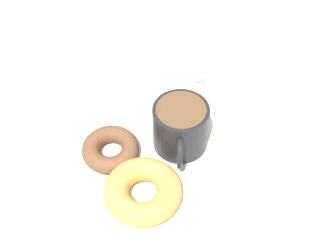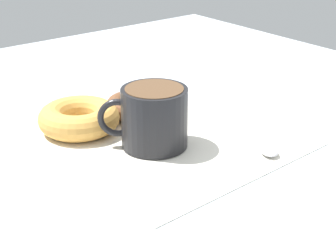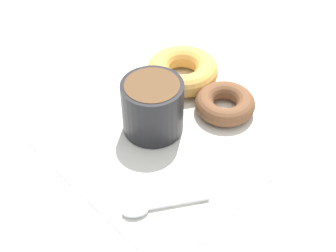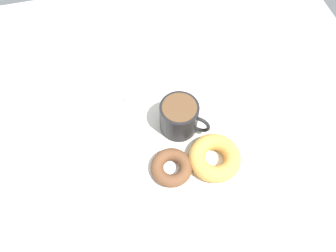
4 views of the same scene
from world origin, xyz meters
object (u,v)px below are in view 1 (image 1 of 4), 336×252
Objects in this scene: coffee_cup at (181,127)px; spoon at (190,78)px; donut_near_cup at (110,149)px; donut_far at (143,191)px.

spoon is (11.57, -10.85, -4.06)cm from coffee_cup.
coffee_cup is at bearing -113.32° from donut_near_cup.
coffee_cup reaches higher than donut_far.
donut_far is 1.11× the size of spoon.
spoon is (6.80, -21.92, -1.09)cm from donut_near_cup.
donut_far is (-10.31, 0.20, 0.47)cm from donut_near_cup.
donut_near_cup is (4.77, 11.06, -2.97)cm from coffee_cup.
donut_near_cup is at bearing 66.68° from coffee_cup.
spoon is at bearing -43.17° from coffee_cup.
donut_far is (-5.54, 11.26, -2.50)cm from coffee_cup.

